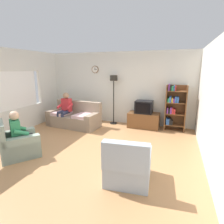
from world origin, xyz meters
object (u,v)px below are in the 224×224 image
(person_on_couch, at_px, (65,108))
(person_in_left_armchair, at_px, (20,132))
(couch, at_px, (74,118))
(tv, at_px, (144,107))
(tv_stand, at_px, (144,120))
(bookshelf, at_px, (174,107))
(armchair_near_window, at_px, (17,145))
(armchair_near_bookshelf, at_px, (128,166))
(floor_lamp, at_px, (114,86))

(person_on_couch, bearing_deg, person_in_left_armchair, -82.50)
(couch, xyz_separation_m, tv, (2.45, 0.67, 0.45))
(tv_stand, bearing_deg, couch, -164.24)
(tv, bearing_deg, bookshelf, 5.25)
(tv_stand, relative_size, tv, 1.83)
(armchair_near_window, height_order, armchair_near_bookshelf, same)
(tv_stand, height_order, armchair_near_window, armchair_near_window)
(tv_stand, distance_m, tv, 0.49)
(tv_stand, bearing_deg, armchair_near_bookshelf, -84.91)
(couch, bearing_deg, floor_lamp, 31.94)
(armchair_near_bookshelf, height_order, person_on_couch, person_on_couch)
(tv_stand, xyz_separation_m, armchair_near_bookshelf, (0.30, -3.36, 0.02))
(floor_lamp, distance_m, person_on_couch, 1.96)
(armchair_near_window, xyz_separation_m, person_in_left_armchair, (0.05, 0.07, 0.32))
(tv_stand, height_order, armchair_near_bookshelf, armchair_near_bookshelf)
(armchair_near_bookshelf, bearing_deg, floor_lamp, 113.16)
(floor_lamp, height_order, armchair_near_window, floor_lamp)
(person_in_left_armchair, bearing_deg, bookshelf, 43.39)
(tv_stand, distance_m, armchair_near_window, 4.10)
(tv_stand, height_order, person_on_couch, person_on_couch)
(armchair_near_bookshelf, distance_m, person_in_left_armchair, 2.76)
(tv_stand, relative_size, armchair_near_bookshelf, 1.16)
(person_on_couch, bearing_deg, couch, 19.78)
(bookshelf, bearing_deg, person_on_couch, -166.99)
(tv, xyz_separation_m, bookshelf, (1.00, 0.09, 0.06))
(couch, distance_m, floor_lamp, 1.88)
(tv, relative_size, armchair_near_window, 0.51)
(person_in_left_armchair, bearing_deg, person_on_couch, 97.50)
(bookshelf, bearing_deg, armchair_near_bookshelf, -101.63)
(floor_lamp, xyz_separation_m, armchair_near_bookshelf, (1.48, -3.46, -1.16))
(tv_stand, bearing_deg, floor_lamp, 175.20)
(tv_stand, height_order, person_in_left_armchair, person_in_left_armchair)
(tv, bearing_deg, tv_stand, 90.00)
(floor_lamp, height_order, person_in_left_armchair, floor_lamp)
(floor_lamp, xyz_separation_m, armchair_near_window, (-1.31, -3.36, -1.16))
(tv_stand, bearing_deg, tv, -90.00)
(armchair_near_bookshelf, bearing_deg, tv_stand, 95.09)
(couch, xyz_separation_m, armchair_near_window, (-0.05, -2.57, -0.02))
(couch, bearing_deg, tv, 15.23)
(armchair_near_bookshelf, bearing_deg, person_in_left_armchair, 176.36)
(armchair_near_window, relative_size, armchair_near_bookshelf, 1.25)
(bookshelf, xyz_separation_m, person_in_left_armchair, (-3.44, -3.25, -0.21))
(tv_stand, relative_size, floor_lamp, 0.59)
(floor_lamp, height_order, armchair_near_bookshelf, floor_lamp)
(bookshelf, distance_m, person_in_left_armchair, 4.74)
(armchair_near_bookshelf, bearing_deg, armchair_near_window, 177.88)
(tv, height_order, person_on_couch, person_on_couch)
(floor_lamp, relative_size, person_in_left_armchair, 1.65)
(floor_lamp, bearing_deg, armchair_near_window, -111.34)
(tv_stand, xyz_separation_m, armchair_near_window, (-2.49, -3.26, 0.02))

